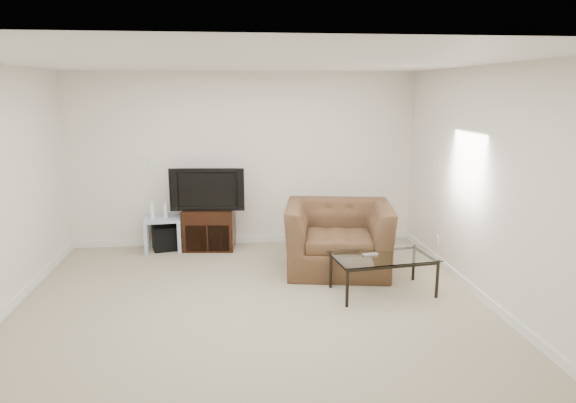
{
  "coord_description": "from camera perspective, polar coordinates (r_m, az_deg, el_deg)",
  "views": [
    {
      "loc": [
        -0.18,
        -4.92,
        2.25
      ],
      "look_at": [
        0.5,
        1.2,
        0.9
      ],
      "focal_mm": 32.0,
      "sensor_mm": 36.0,
      "label": 1
    }
  ],
  "objects": [
    {
      "name": "plate_right_outlet",
      "position": [
        7.04,
        16.25,
        -4.22
      ],
      "size": [
        0.02,
        0.08,
        0.12
      ],
      "primitive_type": "cube",
      "color": "white",
      "rests_on": "wall_right"
    },
    {
      "name": "plate_back",
      "position": [
        7.57,
        -15.59,
        4.33
      ],
      "size": [
        0.12,
        0.02,
        0.12
      ],
      "primitive_type": "cube",
      "color": "white",
      "rests_on": "wall_back"
    },
    {
      "name": "wall_back",
      "position": [
        7.49,
        -4.92,
        4.65
      ],
      "size": [
        5.0,
        0.02,
        2.5
      ],
      "primitive_type": "cube",
      "color": "silver",
      "rests_on": "ground"
    },
    {
      "name": "ceiling",
      "position": [
        4.93,
        -4.4,
        15.24
      ],
      "size": [
        5.0,
        5.0,
        0.0
      ],
      "primitive_type": "plane",
      "color": "white",
      "rests_on": "ground"
    },
    {
      "name": "dvd_player",
      "position": [
        7.38,
        -8.8,
        -1.56
      ],
      "size": [
        0.45,
        0.34,
        0.06
      ],
      "primitive_type": "cube",
      "rotation": [
        0.0,
        0.0,
        -0.1
      ],
      "color": "black",
      "rests_on": "tv_stand"
    },
    {
      "name": "wall_right",
      "position": [
        5.69,
        21.88,
        1.34
      ],
      "size": [
        0.02,
        5.0,
        2.5
      ],
      "primitive_type": "cube",
      "color": "silver",
      "rests_on": "ground"
    },
    {
      "name": "television",
      "position": [
        7.31,
        -8.89,
        1.48
      ],
      "size": [
        0.98,
        0.28,
        0.6
      ],
      "primitive_type": "imported",
      "rotation": [
        0.0,
        0.0,
        -0.09
      ],
      "color": "black",
      "rests_on": "tv_stand"
    },
    {
      "name": "subwoofer",
      "position": [
        7.58,
        -13.49,
        -3.91
      ],
      "size": [
        0.42,
        0.42,
        0.35
      ],
      "primitive_type": "cube",
      "rotation": [
        0.0,
        0.0,
        0.24
      ],
      "color": "black",
      "rests_on": "floor"
    },
    {
      "name": "recliner",
      "position": [
        6.48,
        5.62,
        -2.71
      ],
      "size": [
        1.43,
        1.06,
        1.14
      ],
      "primitive_type": "imported",
      "rotation": [
        0.0,
        0.0,
        -0.17
      ],
      "color": "#4C3821",
      "rests_on": "floor"
    },
    {
      "name": "remote",
      "position": [
        5.82,
        9.11,
        -5.81
      ],
      "size": [
        0.18,
        0.08,
        0.02
      ],
      "primitive_type": "cube",
      "rotation": [
        0.0,
        0.0,
        0.19
      ],
      "color": "#B2B2B7",
      "rests_on": "coffee_table"
    },
    {
      "name": "floor",
      "position": [
        5.41,
        -3.96,
        -12.23
      ],
      "size": [
        5.0,
        5.0,
        0.0
      ],
      "primitive_type": "plane",
      "color": "tan",
      "rests_on": "ground"
    },
    {
      "name": "coffee_table",
      "position": [
        5.91,
        10.48,
        -7.94
      ],
      "size": [
        1.19,
        0.77,
        0.44
      ],
      "primitive_type": null,
      "rotation": [
        0.0,
        0.0,
        0.12
      ],
      "color": "black",
      "rests_on": "floor"
    },
    {
      "name": "plate_right_switch",
      "position": [
        7.11,
        15.79,
        3.82
      ],
      "size": [
        0.02,
        0.09,
        0.13
      ],
      "primitive_type": "cube",
      "color": "white",
      "rests_on": "wall_right"
    },
    {
      "name": "game_console",
      "position": [
        7.44,
        -14.81,
        -0.93
      ],
      "size": [
        0.06,
        0.16,
        0.22
      ],
      "primitive_type": "cube",
      "rotation": [
        0.0,
        0.0,
        0.09
      ],
      "color": "white",
      "rests_on": "side_table"
    },
    {
      "name": "side_table",
      "position": [
        7.54,
        -13.75,
        -3.45
      ],
      "size": [
        0.55,
        0.55,
        0.48
      ],
      "primitive_type": null,
      "rotation": [
        0.0,
        0.0,
        0.1
      ],
      "color": "silver",
      "rests_on": "floor"
    },
    {
      "name": "game_case",
      "position": [
        7.44,
        -13.42,
        -0.98
      ],
      "size": [
        0.06,
        0.14,
        0.19
      ],
      "primitive_type": "cube",
      "rotation": [
        0.0,
        0.0,
        0.04
      ],
      "color": "silver",
      "rests_on": "side_table"
    },
    {
      "name": "tv_stand",
      "position": [
        7.47,
        -8.7,
        -2.96
      ],
      "size": [
        0.75,
        0.56,
        0.59
      ],
      "primitive_type": null,
      "rotation": [
        0.0,
        0.0,
        -0.1
      ],
      "color": "black",
      "rests_on": "floor"
    }
  ]
}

